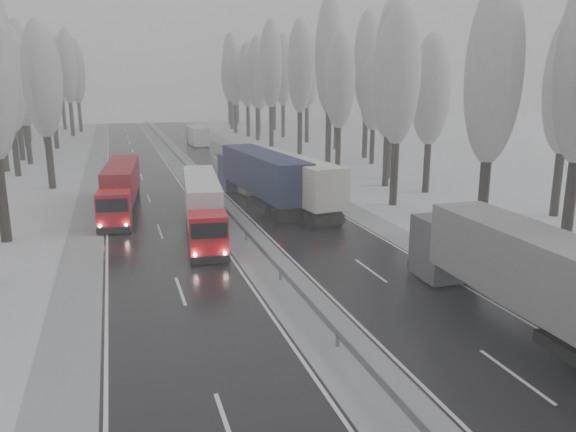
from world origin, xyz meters
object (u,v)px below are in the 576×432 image
truck_grey_tarp (532,274)px  truck_red_red (121,184)px  truck_red_white (202,201)px  truck_cream_box (284,178)px  box_truck_distant (197,136)px  truck_blue_box (259,174)px

truck_grey_tarp → truck_red_red: 32.83m
truck_grey_tarp → truck_red_white: truck_grey_tarp is taller
truck_grey_tarp → truck_cream_box: (-2.96, 25.47, 0.02)m
truck_red_white → truck_red_red: size_ratio=0.99×
box_truck_distant → truck_red_white: (-7.47, -53.25, 0.56)m
truck_grey_tarp → box_truck_distant: bearing=93.7°
truck_cream_box → truck_red_white: size_ratio=1.21×
box_truck_distant → truck_red_white: 53.78m
truck_cream_box → truck_blue_box: bearing=120.1°
truck_blue_box → truck_cream_box: size_ratio=1.03×
truck_blue_box → truck_red_white: size_ratio=1.24×
truck_cream_box → truck_red_red: bearing=157.6°
truck_grey_tarp → truck_red_red: (-15.79, 28.78, -0.40)m
truck_grey_tarp → truck_red_white: (-10.49, 20.40, -0.42)m
truck_blue_box → box_truck_distant: 46.15m
truck_cream_box → box_truck_distant: truck_cream_box is taller
truck_blue_box → box_truck_distant: truck_blue_box is taller
truck_red_red → truck_blue_box: bearing=-0.9°
truck_cream_box → box_truck_distant: size_ratio=2.09×
truck_grey_tarp → truck_cream_box: bearing=98.0°
truck_red_white → truck_red_red: bearing=128.4°
truck_blue_box → truck_red_white: bearing=-134.6°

